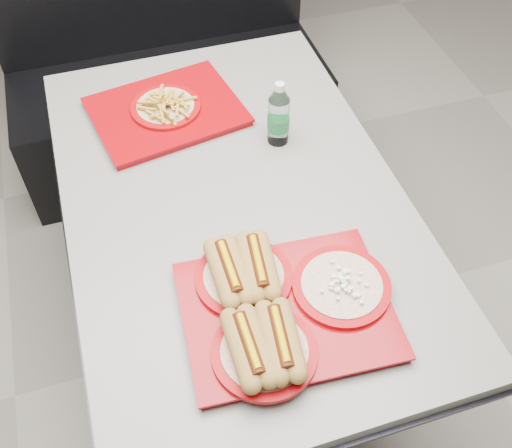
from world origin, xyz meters
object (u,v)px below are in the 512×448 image
object	(u,v)px
diner_table	(235,234)
tray_far	(166,109)
tray_near	(278,306)
water_bottle	(279,117)
booth_bench	(166,72)

from	to	relation	value
diner_table	tray_far	world-z (taller)	tray_far
tray_near	water_bottle	size ratio (longest dim) A/B	2.49
booth_bench	tray_near	bearing A→B (deg)	-90.25
diner_table	booth_bench	distance (m)	1.11
diner_table	tray_near	size ratio (longest dim) A/B	2.81
tray_near	tray_far	distance (m)	0.78
tray_far	booth_bench	bearing A→B (deg)	81.71
tray_far	water_bottle	xyz separation A→B (m)	(0.29, -0.21, 0.06)
tray_near	tray_far	size ratio (longest dim) A/B	1.03
diner_table	water_bottle	bearing A→B (deg)	43.29
diner_table	tray_near	distance (m)	0.44
diner_table	tray_far	size ratio (longest dim) A/B	2.90
booth_bench	water_bottle	world-z (taller)	booth_bench
diner_table	booth_bench	world-z (taller)	booth_bench
tray_near	water_bottle	world-z (taller)	water_bottle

